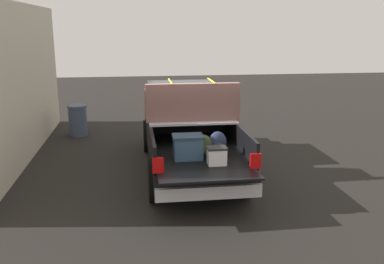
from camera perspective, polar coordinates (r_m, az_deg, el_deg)
ground_plane at (r=10.34m, az=-0.46°, el=-5.12°), size 40.00×40.00×0.00m
pickup_truck at (r=10.42m, az=-0.74°, el=0.70°), size 6.05×2.06×2.23m
building_facade at (r=11.87m, az=-22.10°, el=6.23°), size 8.44×0.36×3.98m
trash_can at (r=13.89m, az=-15.12°, el=1.53°), size 0.60×0.60×0.98m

